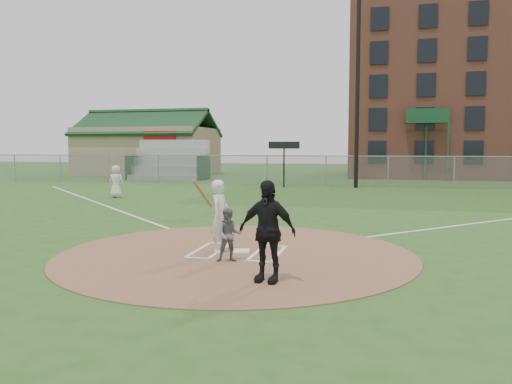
% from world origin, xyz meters
% --- Properties ---
extents(ground, '(140.00, 140.00, 0.00)m').
position_xyz_m(ground, '(0.00, 0.00, 0.00)').
color(ground, '#284E1B').
rests_on(ground, ground).
extents(dirt_circle, '(8.40, 8.40, 0.02)m').
position_xyz_m(dirt_circle, '(0.00, 0.00, 0.01)').
color(dirt_circle, '#8A5F41').
rests_on(dirt_circle, ground).
extents(home_plate, '(0.54, 0.54, 0.03)m').
position_xyz_m(home_plate, '(0.04, 0.15, 0.04)').
color(home_plate, white).
rests_on(home_plate, dirt_circle).
extents(foul_line_third, '(17.04, 17.04, 0.01)m').
position_xyz_m(foul_line_third, '(-9.00, 9.00, 0.01)').
color(foul_line_third, white).
rests_on(foul_line_third, ground).
extents(catcher, '(0.68, 0.60, 1.18)m').
position_xyz_m(catcher, '(0.09, -0.90, 0.61)').
color(catcher, slate).
rests_on(catcher, dirt_circle).
extents(umpire, '(1.18, 0.66, 1.90)m').
position_xyz_m(umpire, '(1.24, -2.32, 0.97)').
color(umpire, black).
rests_on(umpire, dirt_circle).
extents(ondeck_player, '(0.83, 0.56, 1.64)m').
position_xyz_m(ondeck_player, '(-9.60, 11.66, 0.82)').
color(ondeck_player, silver).
rests_on(ondeck_player, ground).
extents(batters_boxes, '(2.08, 1.88, 0.01)m').
position_xyz_m(batters_boxes, '(0.00, 0.15, 0.03)').
color(batters_boxes, white).
rests_on(batters_boxes, dirt_circle).
extents(batter_at_plate, '(0.73, 1.02, 1.78)m').
position_xyz_m(batter_at_plate, '(-0.40, 0.00, 0.89)').
color(batter_at_plate, silver).
rests_on(batter_at_plate, dirt_circle).
extents(outfield_fence, '(56.08, 0.08, 2.03)m').
position_xyz_m(outfield_fence, '(0.00, 22.00, 1.02)').
color(outfield_fence, slate).
rests_on(outfield_fence, ground).
extents(bleachers, '(6.08, 3.20, 3.20)m').
position_xyz_m(bleachers, '(-13.00, 26.20, 1.59)').
color(bleachers, '#B7BABF').
rests_on(bleachers, ground).
extents(clubhouse, '(12.20, 8.71, 6.23)m').
position_xyz_m(clubhouse, '(-18.00, 32.99, 2.39)').
color(clubhouse, tan).
rests_on(clubhouse, ground).
extents(light_pole, '(1.20, 0.30, 12.22)m').
position_xyz_m(light_pole, '(2.00, 21.00, 6.61)').
color(light_pole, black).
rests_on(light_pole, ground).
extents(scoreboard_sign, '(2.00, 0.10, 2.93)m').
position_xyz_m(scoreboard_sign, '(-2.50, 20.20, 2.39)').
color(scoreboard_sign, black).
rests_on(scoreboard_sign, ground).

